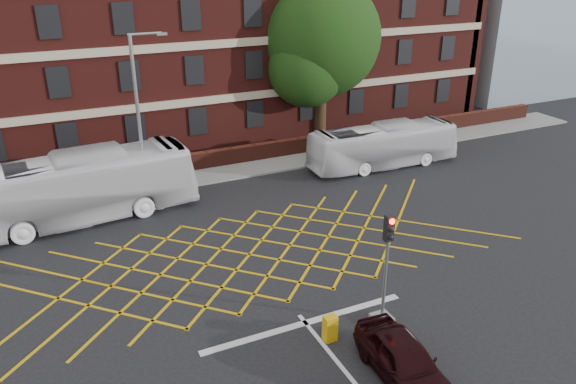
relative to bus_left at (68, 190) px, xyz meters
name	(u,v)px	position (x,y,z in m)	size (l,w,h in m)	color
ground	(267,276)	(6.73, -8.83, -1.72)	(120.00, 120.00, 0.00)	black
victorian_building	(142,22)	(6.98, 13.16, 6.12)	(51.00, 12.17, 20.40)	#521915
boundary_wall	(182,164)	(6.73, 4.17, -1.17)	(56.00, 0.50, 1.10)	#511F15
far_pavement	(187,177)	(6.73, 3.17, -1.66)	(60.00, 3.00, 0.12)	slate
glass_block	(513,36)	(40.73, 12.17, 3.28)	(14.00, 10.00, 10.00)	#99B2BF
box_junction_hatching	(250,254)	(6.73, -6.83, -1.71)	(11.50, 0.12, 0.02)	#CC990C
stop_line	(305,323)	(6.73, -12.33, -1.71)	(8.00, 0.30, 0.02)	silver
bus_left	(68,190)	(0.00, 0.00, 0.00)	(2.89, 12.34, 3.44)	silver
bus_right	(383,146)	(18.30, -0.08, -0.38)	(2.25, 9.60, 2.67)	white
car_maroon	(404,360)	(8.21, -16.19, -1.00)	(1.69, 4.19, 1.43)	black
deciduous_tree	(321,46)	(17.67, 7.08, 4.67)	(8.14, 8.05, 10.97)	black
traffic_light_near	(385,279)	(9.31, -13.40, 0.05)	(0.70, 0.70, 4.27)	slate
street_lamp	(144,152)	(3.82, 0.11, 1.33)	(2.25, 1.00, 8.88)	slate
utility_cabinet	(330,328)	(7.07, -13.53, -1.24)	(0.44, 0.36, 0.96)	#DCA10C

